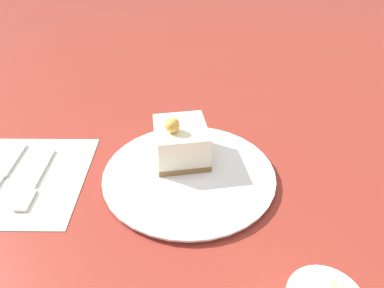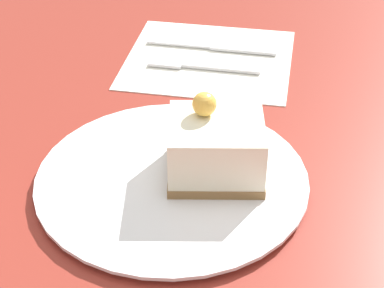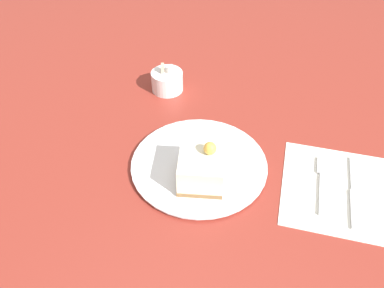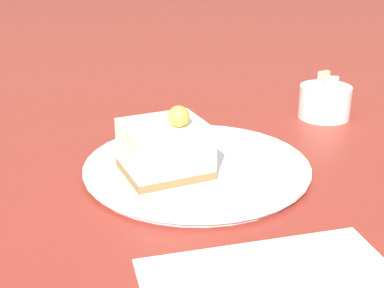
{
  "view_description": "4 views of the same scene",
  "coord_description": "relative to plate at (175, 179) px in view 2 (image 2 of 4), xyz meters",
  "views": [
    {
      "loc": [
        0.0,
        0.48,
        0.41
      ],
      "look_at": [
        -0.0,
        -0.01,
        0.06
      ],
      "focal_mm": 35.0,
      "sensor_mm": 36.0,
      "label": 1
    },
    {
      "loc": [
        -0.52,
        -0.11,
        0.43
      ],
      "look_at": [
        0.01,
        -0.02,
        0.05
      ],
      "focal_mm": 60.0,
      "sensor_mm": 36.0,
      "label": 2
    },
    {
      "loc": [
        0.11,
        -0.54,
        0.58
      ],
      "look_at": [
        -0.02,
        0.0,
        0.06
      ],
      "focal_mm": 35.0,
      "sensor_mm": 36.0,
      "label": 3
    },
    {
      "loc": [
        0.6,
        -0.17,
        0.29
      ],
      "look_at": [
        0.0,
        -0.01,
        0.04
      ],
      "focal_mm": 50.0,
      "sensor_mm": 36.0,
      "label": 4
    }
  ],
  "objects": [
    {
      "name": "fork",
      "position": [
        0.25,
        0.02,
        -0.0
      ],
      "size": [
        0.02,
        0.16,
        0.0
      ],
      "rotation": [
        0.0,
        0.0,
        -0.03
      ],
      "color": "silver",
      "rests_on": "napkin"
    },
    {
      "name": "plate",
      "position": [
        0.0,
        0.0,
        0.0
      ],
      "size": [
        0.29,
        0.29,
        0.01
      ],
      "color": "white",
      "rests_on": "ground_plane"
    },
    {
      "name": "ground_plane",
      "position": [
        -0.0,
        0.0,
        -0.01
      ],
      "size": [
        4.0,
        4.0,
        0.0
      ],
      "primitive_type": "plane",
      "color": "maroon"
    },
    {
      "name": "cake_slice",
      "position": [
        0.01,
        -0.04,
        0.04
      ],
      "size": [
        0.1,
        0.11,
        0.09
      ],
      "rotation": [
        0.0,
        0.0,
        0.15
      ],
      "color": "olive",
      "rests_on": "plate"
    },
    {
      "name": "knife",
      "position": [
        0.31,
        -0.01,
        -0.0
      ],
      "size": [
        0.02,
        0.19,
        0.0
      ],
      "rotation": [
        0.0,
        0.0,
        -0.03
      ],
      "color": "silver",
      "rests_on": "napkin"
    },
    {
      "name": "napkin",
      "position": [
        0.28,
        0.01,
        -0.0
      ],
      "size": [
        0.22,
        0.23,
        0.0
      ],
      "rotation": [
        0.0,
        0.0,
        -0.02
      ],
      "color": "white",
      "rests_on": "ground_plane"
    }
  ]
}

